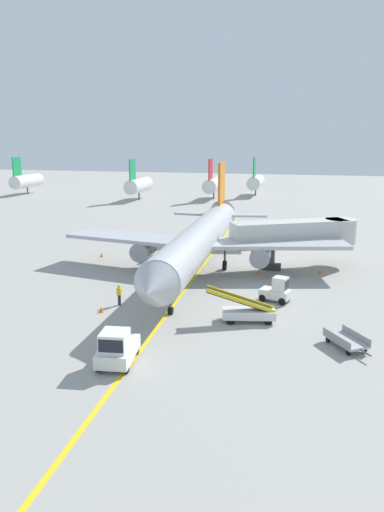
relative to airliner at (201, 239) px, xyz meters
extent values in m
plane|color=#9E9B93|center=(0.99, -12.08, -3.42)|extent=(300.00, 300.00, 0.00)
cube|color=yellow|center=(0.02, -7.08, -3.41)|extent=(3.67, 79.94, 0.01)
cylinder|color=#B2B5BA|center=(0.02, -0.54, 0.03)|extent=(4.56, 30.11, 3.30)
cone|color=#B2B5BA|center=(0.71, -16.73, 0.03)|extent=(3.33, 2.53, 3.23)
cone|color=#B2B5BA|center=(-0.67, 15.84, 0.43)|extent=(3.25, 2.93, 3.14)
cube|color=#B2B5BA|center=(7.44, 1.27, -0.37)|extent=(13.69, 7.50, 0.36)
cylinder|color=gray|center=(5.85, 0.20, -1.37)|extent=(2.03, 3.28, 1.90)
cube|color=#B2B5BA|center=(-7.52, 0.64, -0.37)|extent=(13.55, 6.50, 0.36)
cylinder|color=gray|center=(-5.84, -0.29, -1.37)|extent=(2.03, 3.28, 1.90)
cube|color=orange|center=(-0.57, 13.44, 4.08)|extent=(0.45, 4.01, 5.20)
cube|color=#B2B5BA|center=(2.45, 13.17, 0.43)|extent=(5.51, 3.10, 0.24)
cube|color=#B2B5BA|center=(-3.55, 12.92, 0.43)|extent=(5.39, 2.70, 0.24)
cylinder|color=#4C4C51|center=(0.51, -12.03, -1.86)|extent=(0.20, 0.20, 3.12)
cylinder|color=black|center=(0.51, -12.03, -3.14)|extent=(0.37, 0.57, 0.56)
cylinder|color=#4C4C51|center=(2.14, 1.55, -1.86)|extent=(0.20, 0.20, 3.12)
cylinder|color=black|center=(2.14, 1.55, -2.94)|extent=(0.39, 0.97, 0.96)
cylinder|color=#4C4C51|center=(-2.26, 1.36, -1.86)|extent=(0.20, 0.20, 3.12)
cylinder|color=black|center=(-2.26, 1.36, -2.94)|extent=(0.39, 0.97, 0.96)
cube|color=black|center=(0.62, -14.73, 0.38)|extent=(2.84, 1.12, 0.60)
cube|color=beige|center=(8.30, 3.86, 0.18)|extent=(11.82, 7.93, 2.50)
cylinder|color=beige|center=(13.34, 6.54, 0.18)|extent=(3.20, 3.20, 2.50)
cylinder|color=#59595B|center=(6.71, 3.01, -2.24)|extent=(0.56, 0.56, 2.35)
cube|color=#333338|center=(6.71, 3.01, -3.17)|extent=(1.80, 1.40, 0.50)
cube|color=silver|center=(-0.17, -20.55, -2.72)|extent=(2.35, 3.82, 0.80)
cube|color=silver|center=(-0.08, -21.18, -1.77)|extent=(1.72, 1.80, 1.10)
cube|color=black|center=(0.02, -21.95, -1.77)|extent=(1.42, 0.26, 0.77)
cylinder|color=black|center=(0.80, -21.70, -3.12)|extent=(0.30, 0.62, 0.60)
cylinder|color=black|center=(-0.80, -21.91, -3.12)|extent=(0.30, 0.62, 0.60)
cylinder|color=black|center=(0.47, -19.20, -3.12)|extent=(0.30, 0.62, 0.60)
cylinder|color=black|center=(-1.13, -19.41, -3.12)|extent=(0.30, 0.62, 0.60)
cube|color=silver|center=(7.89, -7.08, -2.77)|extent=(2.67, 1.94, 0.70)
cube|color=silver|center=(8.29, -7.20, -1.87)|extent=(1.33, 1.31, 1.10)
cube|color=black|center=(8.79, -7.35, -1.87)|extent=(0.36, 0.96, 0.77)
cylinder|color=black|center=(8.86, -6.79, -3.12)|extent=(0.64, 0.38, 0.60)
cylinder|color=black|center=(8.54, -7.85, -3.12)|extent=(0.64, 0.38, 0.60)
cylinder|color=black|center=(7.25, -6.31, -3.12)|extent=(0.64, 0.38, 0.60)
cylinder|color=black|center=(6.93, -7.36, -3.12)|extent=(0.64, 0.38, 0.60)
cube|color=silver|center=(6.42, -12.04, -2.82)|extent=(4.03, 2.27, 0.60)
cylinder|color=black|center=(5.26, -12.94, -3.12)|extent=(0.63, 0.34, 0.60)
cylinder|color=black|center=(4.99, -11.70, -3.12)|extent=(0.63, 0.34, 0.60)
cylinder|color=black|center=(7.86, -12.38, -3.12)|extent=(0.63, 0.34, 0.60)
cylinder|color=black|center=(7.59, -11.14, -3.12)|extent=(0.63, 0.34, 0.60)
cube|color=black|center=(5.84, -12.17, -1.87)|extent=(5.07, 1.93, 1.76)
cube|color=yellow|center=(5.93, -12.61, -1.75)|extent=(4.92, 1.14, 1.84)
cube|color=yellow|center=(5.74, -11.73, -1.75)|extent=(4.92, 1.14, 1.84)
cube|color=#A5A5A8|center=(13.02, -15.01, -2.98)|extent=(2.82, 3.16, 0.16)
cube|color=#4C4C51|center=(14.07, -16.54, -3.00)|extent=(0.57, 0.79, 0.08)
cylinder|color=#4C4C51|center=(14.32, -16.91, -3.00)|extent=(0.12, 0.12, 0.05)
cube|color=gray|center=(13.64, -14.59, -2.73)|extent=(1.63, 2.35, 0.50)
cube|color=gray|center=(12.40, -15.44, -2.73)|extent=(1.63, 2.35, 0.50)
cylinder|color=black|center=(14.11, -15.54, -3.24)|extent=(0.30, 0.37, 0.36)
cylinder|color=black|center=(13.12, -16.22, -3.24)|extent=(0.30, 0.37, 0.36)
cylinder|color=black|center=(12.93, -13.81, -3.24)|extent=(0.30, 0.37, 0.36)
cylinder|color=black|center=(11.94, -14.48, -3.24)|extent=(0.30, 0.37, 0.36)
cylinder|color=#26262D|center=(-4.03, -11.06, -2.99)|extent=(0.24, 0.24, 0.85)
cube|color=yellow|center=(-4.03, -11.06, -2.29)|extent=(0.36, 0.22, 0.56)
sphere|color=#9E7051|center=(-4.03, -11.06, -1.90)|extent=(0.20, 0.20, 0.20)
sphere|color=yellow|center=(-4.03, -11.06, -1.84)|extent=(0.24, 0.24, 0.24)
cone|color=orange|center=(5.62, 0.77, -3.20)|extent=(0.36, 0.36, 0.44)
cone|color=orange|center=(-0.79, -1.48, -3.20)|extent=(0.36, 0.36, 0.44)
cone|color=orange|center=(11.50, 2.42, -3.20)|extent=(0.36, 0.36, 0.44)
cone|color=orange|center=(-12.26, 3.60, -3.20)|extent=(0.36, 0.36, 0.44)
cone|color=orange|center=(-4.74, -12.94, -3.20)|extent=(0.36, 0.36, 0.44)
cylinder|color=silver|center=(-55.82, 57.37, -0.32)|extent=(3.00, 10.00, 3.00)
cylinder|color=#3F3F3F|center=(-55.82, 57.37, -2.62)|extent=(0.30, 0.30, 1.60)
cube|color=#198C4C|center=(-55.82, 53.87, 3.18)|extent=(0.24, 3.20, 4.40)
cylinder|color=silver|center=(-26.23, 53.43, -0.32)|extent=(3.00, 10.00, 3.00)
cylinder|color=#3F3F3F|center=(-26.23, 53.43, -2.62)|extent=(0.30, 0.30, 1.60)
cube|color=#198C4C|center=(-26.23, 49.93, 3.18)|extent=(0.24, 3.20, 4.40)
cylinder|color=silver|center=(-10.89, 58.63, -0.32)|extent=(3.00, 10.00, 3.00)
cylinder|color=#3F3F3F|center=(-10.89, 58.63, -2.62)|extent=(0.30, 0.30, 1.60)
cube|color=red|center=(-10.89, 55.13, 3.18)|extent=(0.24, 3.20, 4.40)
cylinder|color=silver|center=(-2.87, 67.69, -0.32)|extent=(3.00, 10.00, 3.00)
cylinder|color=#3F3F3F|center=(-2.87, 67.69, -2.62)|extent=(0.30, 0.30, 1.60)
cube|color=#198C4C|center=(-2.87, 64.19, 3.18)|extent=(0.24, 3.20, 4.40)
camera|label=1|loc=(10.60, -45.18, 9.50)|focal=34.09mm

